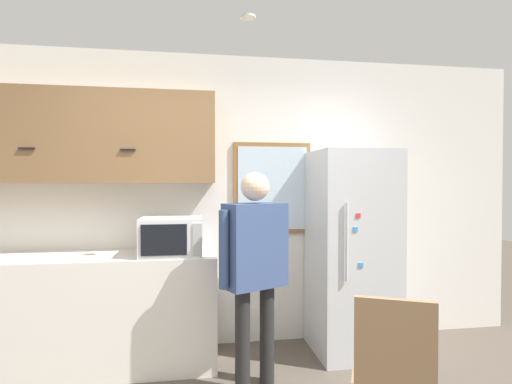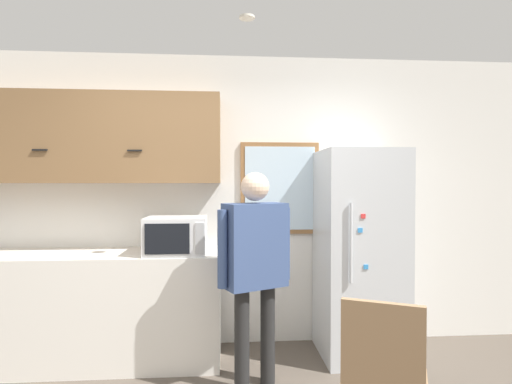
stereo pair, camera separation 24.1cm
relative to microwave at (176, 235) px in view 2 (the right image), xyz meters
The scene contains 9 objects.
back_wall 0.65m from the microwave, 49.40° to the left, with size 6.00×0.06×2.70m.
counter 0.96m from the microwave, behind, with size 2.17×0.65×0.92m.
upper_cabinets 1.12m from the microwave, 161.47° to the left, with size 2.17×0.37×0.77m.
microwave is the anchor object (origin of this frame).
person 0.76m from the microwave, 33.82° to the right, with size 0.55×0.39×1.59m.
refrigerator 1.59m from the microwave, ahead, with size 0.68×0.71×1.80m.
chair 1.91m from the microwave, 48.13° to the right, with size 0.57×0.57×0.93m.
window 1.08m from the microwave, 23.87° to the left, with size 0.74×0.05×0.86m.
ceiling_light 1.77m from the microwave, 41.48° to the right, with size 0.11×0.11×0.01m.
Camera 2 is at (0.03, -1.88, 1.51)m, focal length 28.00 mm.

